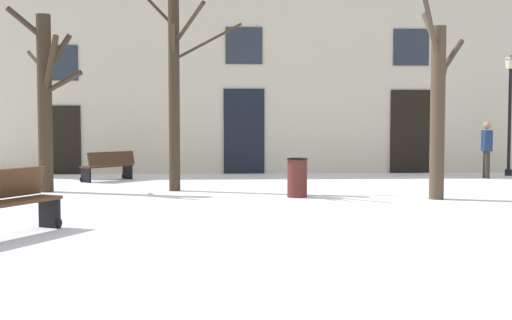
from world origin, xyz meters
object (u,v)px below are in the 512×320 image
at_px(litter_bin, 297,178).
at_px(bench_back_to_back_right, 1,202).
at_px(bench_far_corner, 109,166).
at_px(tree_near_facade, 45,97).
at_px(streetlamp, 510,102).
at_px(tree_center, 175,85).
at_px(person_by_shop_door, 487,147).
at_px(tree_left_of_center, 438,102).

bearing_deg(litter_bin, bench_back_to_back_right, -135.52).
height_order(bench_back_to_back_right, bench_far_corner, bench_back_to_back_right).
xyz_separation_m(tree_near_facade, bench_back_to_back_right, (1.08, -6.02, -1.75)).
height_order(litter_bin, bench_far_corner, litter_bin).
distance_m(streetlamp, litter_bin, 9.36).
xyz_separation_m(tree_center, streetlamp, (10.08, 4.09, -0.23)).
relative_size(bench_back_to_back_right, person_by_shop_door, 1.12).
xyz_separation_m(bench_back_to_back_right, person_by_shop_door, (10.92, 9.23, 0.44)).
bearing_deg(tree_center, bench_back_to_back_right, -107.87).
bearing_deg(tree_center, tree_near_facade, -179.05).
bearing_deg(tree_left_of_center, person_by_shop_door, 57.20).
xyz_separation_m(streetlamp, litter_bin, (-7.32, -5.53, -1.87)).
distance_m(tree_near_facade, tree_left_of_center, 8.93).
bearing_deg(bench_far_corner, tree_center, 78.01).
bearing_deg(tree_center, person_by_shop_door, 19.44).
relative_size(tree_center, streetlamp, 1.26).
distance_m(streetlamp, person_by_shop_door, 1.99).
bearing_deg(litter_bin, streetlamp, 37.07).
relative_size(tree_near_facade, litter_bin, 5.05).
relative_size(streetlamp, litter_bin, 4.39).
distance_m(tree_center, bench_back_to_back_right, 6.69).
relative_size(tree_left_of_center, litter_bin, 4.97).
distance_m(tree_center, person_by_shop_door, 9.64).
height_order(tree_center, litter_bin, tree_center).
bearing_deg(bench_far_corner, tree_near_facade, 23.98).
relative_size(bench_back_to_back_right, bench_far_corner, 1.26).
xyz_separation_m(tree_near_facade, tree_center, (3.03, 0.05, 0.28)).
xyz_separation_m(tree_near_facade, litter_bin, (5.80, -1.38, -1.82)).
bearing_deg(tree_left_of_center, tree_near_facade, 168.08).
height_order(streetlamp, bench_back_to_back_right, streetlamp).
bearing_deg(tree_center, tree_left_of_center, -18.38).
xyz_separation_m(litter_bin, person_by_shop_door, (6.20, 4.60, 0.50)).
distance_m(litter_bin, bench_far_corner, 6.50).
bearing_deg(tree_near_facade, tree_left_of_center, -11.92).
height_order(litter_bin, person_by_shop_door, person_by_shop_door).
distance_m(tree_left_of_center, bench_back_to_back_right, 8.86).
relative_size(tree_near_facade, tree_center, 0.92).
xyz_separation_m(tree_near_facade, person_by_shop_door, (12.00, 3.21, -1.32)).
bearing_deg(bench_far_corner, tree_left_of_center, 100.08).
relative_size(litter_bin, person_by_shop_door, 0.51).
xyz_separation_m(tree_left_of_center, streetlamp, (4.37, 5.99, 0.25)).
bearing_deg(bench_back_to_back_right, bench_far_corner, 28.03).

